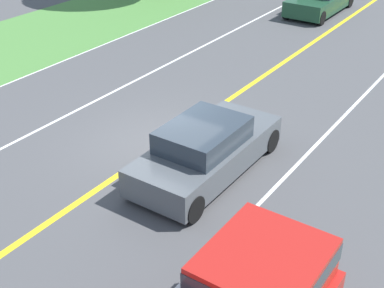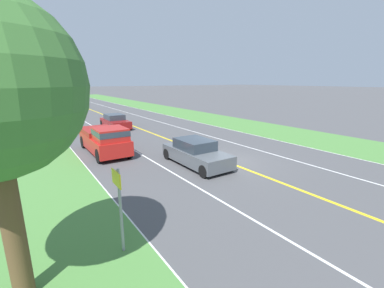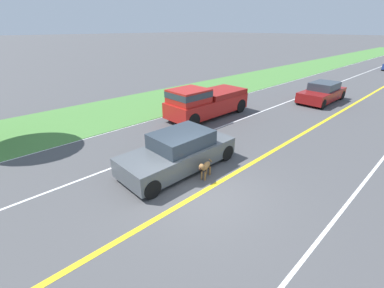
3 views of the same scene
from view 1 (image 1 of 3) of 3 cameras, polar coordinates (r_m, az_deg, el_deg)
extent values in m
plane|color=#4C4C4F|center=(14.75, -3.13, -0.07)|extent=(400.00, 400.00, 0.00)
cube|color=yellow|center=(14.75, -3.13, -0.06)|extent=(0.18, 160.00, 0.01)
cube|color=white|center=(13.21, 9.09, -4.34)|extent=(0.10, 160.00, 0.01)
cube|color=white|center=(16.88, -12.66, 3.29)|extent=(0.10, 160.00, 0.01)
cube|color=#51565B|center=(13.29, 1.61, -1.05)|extent=(1.84, 4.51, 0.70)
cube|color=#2D3842|center=(12.85, 1.21, 0.99)|extent=(1.58, 2.16, 0.55)
cylinder|color=black|center=(14.44, 8.34, 0.39)|extent=(0.22, 0.64, 0.64)
cylinder|color=black|center=(11.75, 0.10, -6.90)|extent=(0.22, 0.64, 0.64)
cylinder|color=black|center=(15.13, 2.75, 2.14)|extent=(0.22, 0.64, 0.64)
cylinder|color=black|center=(12.58, -6.18, -4.30)|extent=(0.22, 0.64, 0.64)
ellipsoid|color=olive|center=(13.72, -3.18, -0.35)|extent=(0.37, 0.62, 0.24)
cylinder|color=olive|center=(14.02, -2.62, -0.99)|extent=(0.07, 0.07, 0.33)
cylinder|color=olive|center=(13.69, -3.16, -1.85)|extent=(0.07, 0.07, 0.33)
cylinder|color=olive|center=(14.06, -3.14, -0.92)|extent=(0.07, 0.07, 0.33)
cylinder|color=olive|center=(13.72, -3.68, -1.77)|extent=(0.07, 0.07, 0.33)
cylinder|color=olive|center=(13.88, -2.86, 0.50)|extent=(0.17, 0.19, 0.16)
sphere|color=olive|center=(13.94, -2.73, 0.91)|extent=(0.26, 0.26, 0.20)
ellipsoid|color=#331E14|center=(14.06, -2.56, 1.12)|extent=(0.12, 0.12, 0.08)
cone|color=brown|center=(13.88, -2.54, 1.13)|extent=(0.08, 0.08, 0.09)
cone|color=brown|center=(13.91, -2.97, 1.19)|extent=(0.08, 0.08, 0.09)
cylinder|color=olive|center=(13.39, -3.71, -1.02)|extent=(0.11, 0.22, 0.22)
cube|color=red|center=(8.62, 7.63, -13.29)|extent=(1.72, 1.99, 0.74)
cube|color=#2D3842|center=(8.54, 7.68, -12.75)|extent=(1.74, 2.02, 0.33)
cylinder|color=black|center=(9.99, 3.99, -14.19)|extent=(0.22, 0.84, 0.84)
cube|color=#1E472D|center=(27.17, 13.47, 14.53)|extent=(1.85, 4.42, 0.70)
cylinder|color=black|center=(25.94, 10.11, 13.68)|extent=(0.22, 0.64, 0.64)
cylinder|color=black|center=(25.32, 13.60, 12.93)|extent=(0.22, 0.64, 0.64)
cylinder|color=black|center=(28.59, 16.43, 14.46)|extent=(0.22, 0.64, 0.64)
camera|label=2|loc=(21.06, 40.46, 15.62)|focal=24.00mm
camera|label=3|loc=(19.92, -5.98, 22.77)|focal=24.00mm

